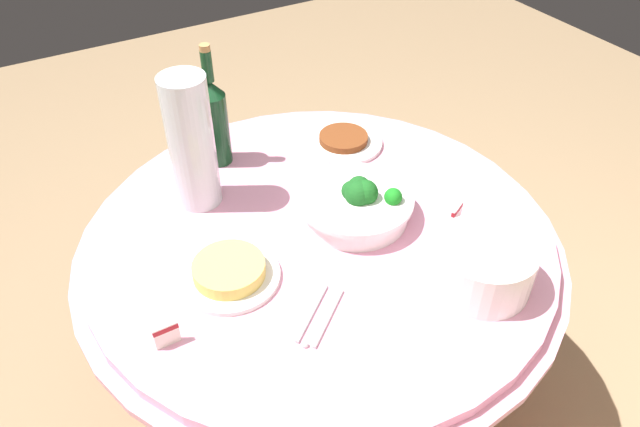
% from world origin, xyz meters
% --- Properties ---
extents(ground_plane, '(6.00, 6.00, 0.00)m').
position_xyz_m(ground_plane, '(0.00, 0.00, 0.00)').
color(ground_plane, '#9E7F5B').
extents(buffet_table, '(1.16, 1.16, 0.74)m').
position_xyz_m(buffet_table, '(0.00, 0.00, 0.38)').
color(buffet_table, maroon).
rests_on(buffet_table, ground_plane).
extents(broccoli_bowl, '(0.28, 0.28, 0.11)m').
position_xyz_m(broccoli_bowl, '(-0.10, -0.00, 0.78)').
color(broccoli_bowl, white).
rests_on(broccoli_bowl, buffet_table).
extents(plate_stack, '(0.21, 0.21, 0.11)m').
position_xyz_m(plate_stack, '(-0.21, 0.32, 0.80)').
color(plate_stack, white).
rests_on(plate_stack, buffet_table).
extents(wine_bottle, '(0.07, 0.07, 0.34)m').
position_xyz_m(wine_bottle, '(0.10, -0.39, 0.87)').
color(wine_bottle, '#123D1E').
rests_on(wine_bottle, buffet_table).
extents(decorative_fruit_vase, '(0.11, 0.11, 0.34)m').
position_xyz_m(decorative_fruit_vase, '(0.20, -0.25, 0.89)').
color(decorative_fruit_vase, silver).
rests_on(decorative_fruit_vase, buffet_table).
extents(serving_tongs, '(0.15, 0.13, 0.01)m').
position_xyz_m(serving_tongs, '(0.14, 0.24, 0.74)').
color(serving_tongs, silver).
rests_on(serving_tongs, buffet_table).
extents(food_plate_noodles, '(0.22, 0.22, 0.04)m').
position_xyz_m(food_plate_noodles, '(0.25, 0.04, 0.76)').
color(food_plate_noodles, white).
rests_on(food_plate_noodles, buffet_table).
extents(food_plate_stir_fry, '(0.22, 0.22, 0.03)m').
position_xyz_m(food_plate_stir_fry, '(-0.24, -0.28, 0.75)').
color(food_plate_stir_fry, white).
rests_on(food_plate_stir_fry, buffet_table).
extents(label_placard_front, '(0.05, 0.01, 0.05)m').
position_xyz_m(label_placard_front, '(0.42, 0.14, 0.77)').
color(label_placard_front, white).
rests_on(label_placard_front, buffet_table).
extents(label_placard_mid, '(0.05, 0.03, 0.05)m').
position_xyz_m(label_placard_mid, '(-0.29, 0.14, 0.77)').
color(label_placard_mid, white).
rests_on(label_placard_mid, buffet_table).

